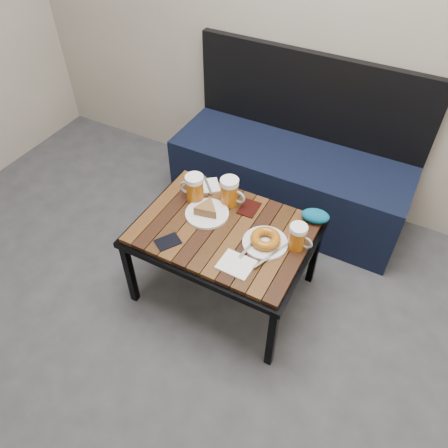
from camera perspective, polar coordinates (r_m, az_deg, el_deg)
The scene contains 12 objects.
bench at distance 2.71m, azimuth 8.62°, elevation 6.39°, with size 1.40×0.50×0.95m.
cafe_table at distance 2.09m, azimuth 0.00°, elevation -1.40°, with size 0.84×0.62×0.47m.
beer_mug_left at distance 2.17m, azimuth -3.90°, elevation 4.71°, with size 0.13×0.09×0.15m.
beer_mug_centre at distance 2.14m, azimuth 0.78°, elevation 4.25°, with size 0.13×0.09×0.15m.
beer_mug_right at distance 1.96m, azimuth 9.63°, elevation -1.67°, with size 0.12×0.08×0.13m.
plate_pie at distance 2.11m, azimuth -2.24°, elevation 1.70°, with size 0.21×0.21×0.06m.
plate_bagel at distance 1.98m, azimuth 5.41°, elevation -2.16°, with size 0.21×0.27×0.06m.
napkin_left at distance 2.29m, azimuth -2.14°, elevation 5.01°, with size 0.16×0.16×0.01m.
napkin_right at distance 1.91m, azimuth 1.60°, elevation -5.32°, with size 0.15×0.13×0.01m.
passport_navy at distance 2.02m, azimuth -7.34°, elevation -2.31°, with size 0.08×0.11×0.01m, color black.
passport_burgundy at distance 2.16m, azimuth 3.30°, elevation 2.07°, with size 0.09×0.12×0.01m, color black.
knit_pouch at distance 2.13m, azimuth 11.85°, elevation 1.05°, with size 0.14×0.09×0.06m, color #054A83.
Camera 1 is at (0.59, -0.28, 1.94)m, focal length 35.00 mm.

